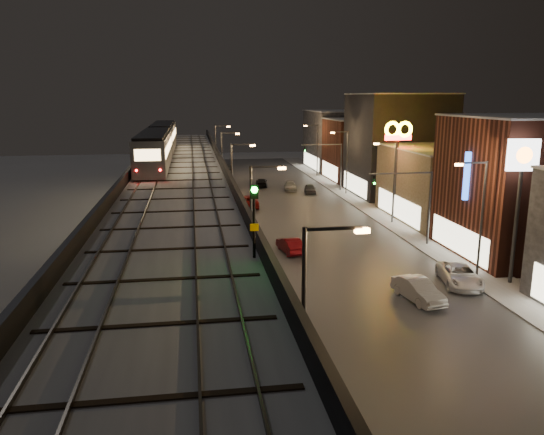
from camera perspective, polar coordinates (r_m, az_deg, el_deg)
ground at (r=27.61m, az=2.50°, el=-16.85°), size 220.00×220.00×0.00m
road_surface at (r=61.32m, az=3.12°, el=-0.03°), size 17.00×120.00×0.06m
sidewalk_right at (r=64.05m, az=11.91°, el=0.30°), size 4.00×120.00×0.14m
under_viaduct_pavement at (r=60.10m, az=-9.59°, el=-0.46°), size 11.00×120.00×0.06m
elevated_viaduct at (r=55.96m, az=-9.85°, el=4.38°), size 9.00×100.00×6.30m
viaduct_trackbed at (r=55.98m, az=-9.88°, el=5.18°), size 8.40×100.00×0.32m
viaduct_parapet_streetside at (r=56.02m, az=-5.42°, el=5.79°), size 0.30×100.00×1.10m
viaduct_parapet_far at (r=56.22m, az=-14.35°, el=5.48°), size 0.30×100.00×1.10m
building_b at (r=51.05m, az=25.80°, el=3.01°), size 12.20×12.20×12.16m
building_c at (r=63.23m, az=18.56°, el=3.45°), size 12.20×15.20×8.16m
building_d at (r=77.35m, az=13.35°, el=7.61°), size 12.20×13.20×14.16m
building_e at (r=90.62m, az=9.99°, el=7.21°), size 12.20×12.20×10.16m
building_f at (r=103.89m, az=7.55°, el=8.27°), size 12.20×16.20×11.16m
streetlight_left_0 at (r=20.79m, az=4.15°, el=-11.12°), size 2.57×0.28×9.00m
streetlight_left_1 at (r=37.72m, az=-1.85°, el=-0.08°), size 2.57×0.28×9.00m
streetlight_right_1 at (r=43.18m, az=21.39°, el=0.68°), size 2.56×0.28×9.00m
streetlight_left_2 at (r=55.33m, az=-4.06°, el=4.04°), size 2.57×0.28×9.00m
streetlight_right_2 at (r=59.19m, az=12.78°, el=4.33°), size 2.56×0.28×9.00m
streetlight_left_3 at (r=73.13m, az=-5.21°, el=6.17°), size 2.57×0.28×9.00m
streetlight_right_3 at (r=76.09m, az=7.88°, el=6.36°), size 2.56×0.28×9.00m
streetlight_left_4 at (r=91.01m, az=-5.91°, el=7.46°), size 2.57×0.28×9.00m
streetlight_right_4 at (r=93.40m, az=4.75°, el=7.62°), size 2.56×0.28×9.00m
traffic_light_rig_a at (r=50.78m, az=15.45°, el=1.97°), size 6.10×0.34×7.00m
traffic_light_rig_b at (r=78.80m, az=6.62°, el=6.07°), size 6.10×0.34×7.00m
subway_train at (r=65.28m, az=-12.01°, el=7.94°), size 3.00×36.76×3.59m
rail_signal at (r=23.19m, az=-1.93°, el=1.19°), size 0.39×0.45×3.33m
car_taxi at (r=31.10m, az=1.11°, el=-11.98°), size 2.29×3.87×1.23m
car_near_white at (r=47.46m, az=1.96°, el=-3.04°), size 2.06×4.32×1.37m
car_mid_silver at (r=67.16m, az=-2.51°, el=1.73°), size 2.83×5.46×1.47m
car_mid_dark at (r=82.52m, az=-1.13°, el=3.74°), size 2.15×4.39×1.23m
car_far_white at (r=102.76m, az=-4.89°, el=5.49°), size 2.06×3.78×1.22m
car_onc_silver at (r=37.80m, az=15.44°, el=-7.61°), size 2.37×4.82×1.52m
car_onc_dark at (r=41.84m, az=19.53°, el=-5.91°), size 3.55×5.77×1.49m
car_onc_white at (r=79.27m, az=1.96°, el=3.37°), size 2.36×4.55×1.26m
car_onc_red at (r=76.84m, az=4.13°, el=3.06°), size 2.08×4.04×1.31m
sign_mcdonalds at (r=61.06m, az=13.42°, el=8.25°), size 3.29×0.54×11.06m
sign_citgo at (r=41.88m, az=25.24°, el=4.19°), size 2.27×0.39×10.79m
sign_carwash at (r=47.38m, az=20.90°, el=3.40°), size 1.78×0.35×9.26m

